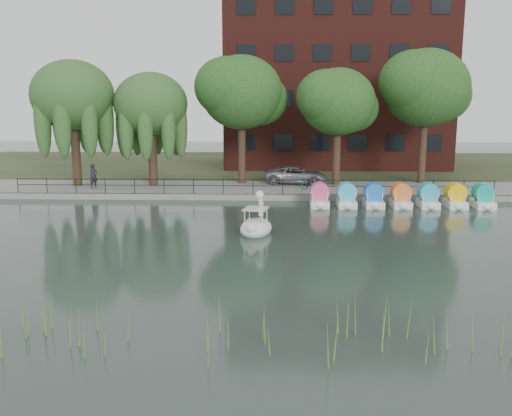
{
  "coord_description": "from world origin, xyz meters",
  "views": [
    {
      "loc": [
        1.4,
        -24.44,
        7.05
      ],
      "look_at": [
        0.5,
        4.0,
        1.3
      ],
      "focal_mm": 40.0,
      "sensor_mm": 36.0,
      "label": 1
    }
  ],
  "objects_px": {
    "minivan": "(296,174)",
    "swan_boat": "(256,225)",
    "bicycle": "(312,183)",
    "pedestrian": "(94,174)"
  },
  "relations": [
    {
      "from": "minivan",
      "to": "swan_boat",
      "type": "relative_size",
      "value": 1.95
    },
    {
      "from": "minivan",
      "to": "pedestrian",
      "type": "bearing_deg",
      "value": 103.56
    },
    {
      "from": "bicycle",
      "to": "pedestrian",
      "type": "xyz_separation_m",
      "value": [
        -15.46,
        0.26,
        0.49
      ]
    },
    {
      "from": "bicycle",
      "to": "swan_boat",
      "type": "distance_m",
      "value": 11.66
    },
    {
      "from": "bicycle",
      "to": "swan_boat",
      "type": "bearing_deg",
      "value": -178.4
    },
    {
      "from": "minivan",
      "to": "bicycle",
      "type": "height_order",
      "value": "minivan"
    },
    {
      "from": "pedestrian",
      "to": "swan_boat",
      "type": "height_order",
      "value": "pedestrian"
    },
    {
      "from": "bicycle",
      "to": "swan_boat",
      "type": "relative_size",
      "value": 0.63
    },
    {
      "from": "minivan",
      "to": "swan_boat",
      "type": "height_order",
      "value": "swan_boat"
    },
    {
      "from": "minivan",
      "to": "swan_boat",
      "type": "xyz_separation_m",
      "value": [
        -2.56,
        -13.99,
        -0.68
      ]
    }
  ]
}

